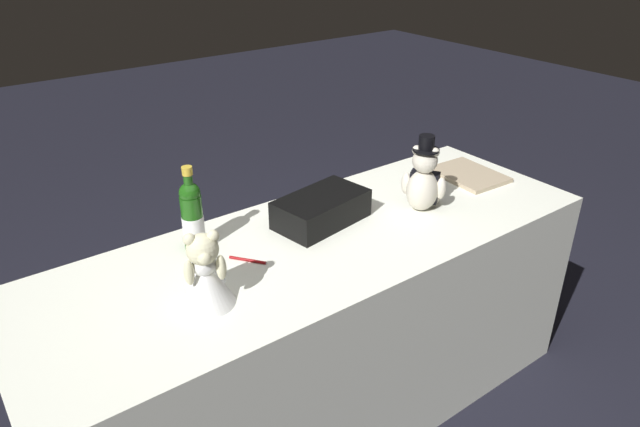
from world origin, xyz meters
The scene contains 8 objects.
ground_plane centered at (0.00, 0.00, 0.00)m, with size 12.00×12.00×0.00m, color black.
reception_table centered at (0.00, 0.00, 0.39)m, with size 2.03×0.70×0.78m, color white.
teddy_bear_groom centered at (-0.45, 0.04, 0.89)m, with size 0.16×0.15×0.29m.
teddy_bear_bride centered at (0.47, 0.09, 0.88)m, with size 0.17×0.21×0.23m.
champagne_bottle centered at (0.36, -0.20, 0.90)m, with size 0.07×0.07×0.29m.
signing_pen centered at (0.26, -0.02, 0.78)m, with size 0.09×0.11×0.01m.
gift_case_black centered at (-0.08, -0.10, 0.83)m, with size 0.36×0.24×0.10m.
guestbook centered at (-0.82, -0.05, 0.79)m, with size 0.22×0.29×0.02m, color tan.
Camera 1 is at (1.01, 1.37, 1.77)m, focal length 32.51 mm.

